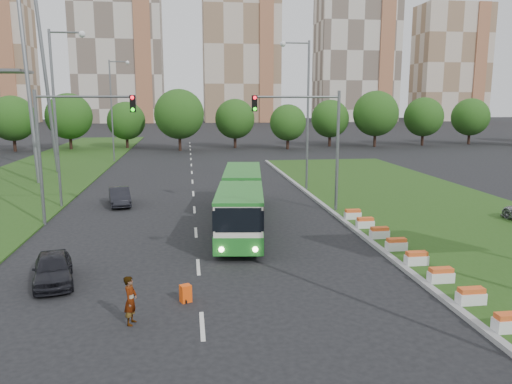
{
  "coord_description": "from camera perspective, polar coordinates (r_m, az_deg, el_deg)",
  "views": [
    {
      "loc": [
        -3.32,
        -21.63,
        7.43
      ],
      "look_at": [
        0.2,
        4.17,
        2.6
      ],
      "focal_mm": 35.0,
      "sensor_mm": 36.0,
      "label": 1
    }
  ],
  "objects": [
    {
      "name": "ground",
      "position": [
        23.11,
        0.92,
        -8.25
      ],
      "size": [
        360.0,
        360.0,
        0.0
      ],
      "primitive_type": "plane",
      "color": "black",
      "rests_on": "ground"
    },
    {
      "name": "grass_median",
      "position": [
        34.62,
        20.59,
        -2.44
      ],
      "size": [
        14.0,
        60.0,
        0.15
      ],
      "primitive_type": "cube",
      "color": "#244A15",
      "rests_on": "ground"
    },
    {
      "name": "median_kerb",
      "position": [
        31.93,
        9.53,
        -2.93
      ],
      "size": [
        0.3,
        60.0,
        0.18
      ],
      "primitive_type": "cube",
      "color": "gray",
      "rests_on": "ground"
    },
    {
      "name": "left_verge",
      "position": [
        49.44,
        -24.95,
        0.94
      ],
      "size": [
        12.0,
        110.0,
        0.1
      ],
      "primitive_type": "cube",
      "color": "#244A15",
      "rests_on": "ground"
    },
    {
      "name": "lane_markings",
      "position": [
        42.29,
        -7.22,
        0.31
      ],
      "size": [
        0.2,
        100.0,
        0.01
      ],
      "primitive_type": null,
      "color": "silver",
      "rests_on": "ground"
    },
    {
      "name": "flower_planters",
      "position": [
        24.58,
        16.77,
        -6.45
      ],
      "size": [
        1.1,
        15.9,
        0.6
      ],
      "primitive_type": null,
      "color": "white",
      "rests_on": "grass_median"
    },
    {
      "name": "traffic_mast_median",
      "position": [
        32.71,
        6.63,
        6.8
      ],
      "size": [
        5.76,
        0.32,
        8.0
      ],
      "color": "slate",
      "rests_on": "ground"
    },
    {
      "name": "traffic_mast_left",
      "position": [
        31.5,
        -20.82,
        6.04
      ],
      "size": [
        5.76,
        0.32,
        8.0
      ],
      "color": "slate",
      "rests_on": "ground"
    },
    {
      "name": "street_lamps",
      "position": [
        31.66,
        -7.25,
        7.84
      ],
      "size": [
        36.0,
        60.0,
        12.0
      ],
      "primitive_type": null,
      "color": "slate",
      "rests_on": "ground"
    },
    {
      "name": "tree_line",
      "position": [
        77.83,
        2.11,
        8.35
      ],
      "size": [
        120.0,
        8.0,
        9.0
      ],
      "primitive_type": null,
      "color": "#215115",
      "rests_on": "ground"
    },
    {
      "name": "apartment_tower_cwest",
      "position": [
        173.98,
        -15.52,
        16.27
      ],
      "size": [
        28.0,
        15.0,
        52.0
      ],
      "primitive_type": "cube",
      "color": "beige",
      "rests_on": "ground"
    },
    {
      "name": "apartment_tower_ceast",
      "position": [
        173.49,
        -1.74,
        16.32
      ],
      "size": [
        25.0,
        15.0,
        50.0
      ],
      "primitive_type": "cube",
      "color": "beige",
      "rests_on": "ground"
    },
    {
      "name": "apartment_tower_east",
      "position": [
        181.98,
        11.36,
        15.38
      ],
      "size": [
        27.0,
        15.0,
        47.0
      ],
      "primitive_type": "cube",
      "color": "beige",
      "rests_on": "ground"
    },
    {
      "name": "midrise_east",
      "position": [
        195.76,
        21.33,
        13.5
      ],
      "size": [
        24.0,
        14.0,
        40.0
      ],
      "primitive_type": "cube",
      "color": "beige",
      "rests_on": "ground"
    },
    {
      "name": "articulated_bus",
      "position": [
        30.06,
        -1.83,
        -0.84
      ],
      "size": [
        2.35,
        15.06,
        2.48
      ],
      "rotation": [
        0.0,
        0.0,
        -0.13
      ],
      "color": "white",
      "rests_on": "ground"
    },
    {
      "name": "car_left_near",
      "position": [
        22.23,
        -22.19,
        -8.09
      ],
      "size": [
        2.33,
        3.99,
        1.28
      ],
      "primitive_type": "imported",
      "rotation": [
        0.0,
        0.0,
        0.23
      ],
      "color": "black",
      "rests_on": "ground"
    },
    {
      "name": "car_left_far",
      "position": [
        36.79,
        -15.32,
        -0.5
      ],
      "size": [
        2.06,
        4.07,
        1.28
      ],
      "primitive_type": "imported",
      "rotation": [
        0.0,
        0.0,
        0.19
      ],
      "color": "black",
      "rests_on": "ground"
    },
    {
      "name": "pedestrian",
      "position": [
        17.53,
        -14.14,
        -11.91
      ],
      "size": [
        0.54,
        0.69,
        1.68
      ],
      "primitive_type": "imported",
      "rotation": [
        0.0,
        0.0,
        1.32
      ],
      "color": "gray",
      "rests_on": "ground"
    },
    {
      "name": "shopping_trolley",
      "position": [
        19.12,
        -8.05,
        -11.42
      ],
      "size": [
        0.38,
        0.4,
        0.66
      ],
      "rotation": [
        0.0,
        0.0,
        0.41
      ],
      "color": "#FF4F0D",
      "rests_on": "ground"
    }
  ]
}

